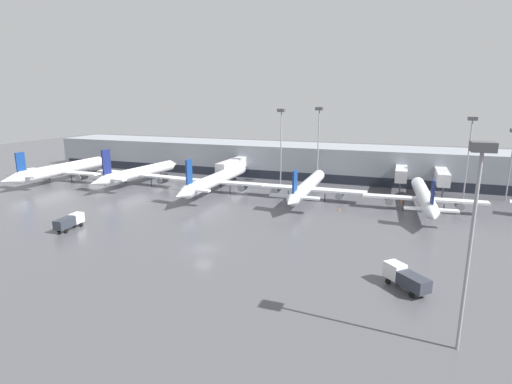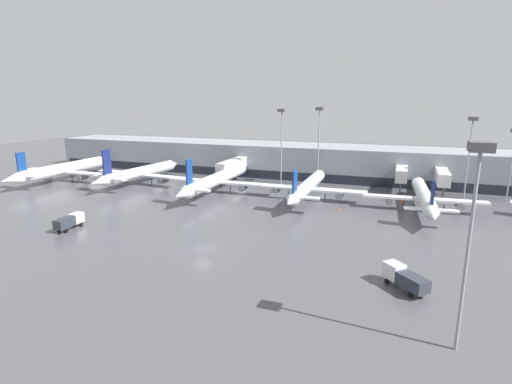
{
  "view_description": "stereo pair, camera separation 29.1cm",
  "coord_description": "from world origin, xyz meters",
  "px_view_note": "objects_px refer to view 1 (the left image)",
  "views": [
    {
      "loc": [
        26.51,
        -49.81,
        21.73
      ],
      "look_at": [
        -1.0,
        25.75,
        3.0
      ],
      "focal_mm": 28.0,
      "sensor_mm": 36.0,
      "label": 1
    },
    {
      "loc": [
        26.79,
        -49.71,
        21.73
      ],
      "look_at": [
        -1.0,
        25.75,
        3.0
      ],
      "focal_mm": 28.0,
      "sensor_mm": 36.0,
      "label": 2
    }
  ],
  "objects_px": {
    "parked_jet_4": "(139,173)",
    "apron_light_mast_2": "(471,134)",
    "apron_light_mast_0": "(319,125)",
    "apron_light_mast_3": "(281,126)",
    "parked_jet_5": "(216,179)",
    "parked_jet_3": "(307,187)",
    "service_truck_1": "(405,277)",
    "parked_jet_2": "(424,197)",
    "parked_jet_1": "(61,170)",
    "traffic_cone_2": "(401,201)",
    "service_truck_0": "(69,221)",
    "apron_light_mast_4": "(477,190)",
    "traffic_cone_1": "(340,209)"
  },
  "relations": [
    {
      "from": "service_truck_1",
      "to": "traffic_cone_1",
      "type": "relative_size",
      "value": 9.28
    },
    {
      "from": "parked_jet_5",
      "to": "apron_light_mast_2",
      "type": "relative_size",
      "value": 2.09
    },
    {
      "from": "parked_jet_2",
      "to": "parked_jet_3",
      "type": "height_order",
      "value": "parked_jet_3"
    },
    {
      "from": "service_truck_1",
      "to": "parked_jet_2",
      "type": "bearing_deg",
      "value": -49.94
    },
    {
      "from": "traffic_cone_2",
      "to": "apron_light_mast_3",
      "type": "xyz_separation_m",
      "value": [
        -29.86,
        8.97,
        14.81
      ]
    },
    {
      "from": "parked_jet_5",
      "to": "traffic_cone_2",
      "type": "relative_size",
      "value": 47.82
    },
    {
      "from": "service_truck_1",
      "to": "apron_light_mast_3",
      "type": "relative_size",
      "value": 0.28
    },
    {
      "from": "parked_jet_3",
      "to": "apron_light_mast_2",
      "type": "distance_m",
      "value": 37.34
    },
    {
      "from": "parked_jet_2",
      "to": "apron_light_mast_0",
      "type": "height_order",
      "value": "apron_light_mast_0"
    },
    {
      "from": "apron_light_mast_2",
      "to": "parked_jet_3",
      "type": "bearing_deg",
      "value": -157.76
    },
    {
      "from": "service_truck_0",
      "to": "traffic_cone_2",
      "type": "xyz_separation_m",
      "value": [
        53.16,
        38.79,
        -1.07
      ]
    },
    {
      "from": "parked_jet_5",
      "to": "parked_jet_3",
      "type": "bearing_deg",
      "value": -89.36
    },
    {
      "from": "parked_jet_1",
      "to": "parked_jet_3",
      "type": "relative_size",
      "value": 1.06
    },
    {
      "from": "apron_light_mast_0",
      "to": "apron_light_mast_4",
      "type": "relative_size",
      "value": 1.08
    },
    {
      "from": "apron_light_mast_0",
      "to": "apron_light_mast_2",
      "type": "bearing_deg",
      "value": -2.09
    },
    {
      "from": "service_truck_0",
      "to": "apron_light_mast_3",
      "type": "distance_m",
      "value": 54.89
    },
    {
      "from": "parked_jet_1",
      "to": "apron_light_mast_2",
      "type": "xyz_separation_m",
      "value": [
        100.15,
        16.01,
        11.14
      ]
    },
    {
      "from": "parked_jet_4",
      "to": "apron_light_mast_2",
      "type": "distance_m",
      "value": 79.49
    },
    {
      "from": "parked_jet_5",
      "to": "apron_light_mast_0",
      "type": "distance_m",
      "value": 28.82
    },
    {
      "from": "parked_jet_5",
      "to": "traffic_cone_1",
      "type": "relative_size",
      "value": 63.53
    },
    {
      "from": "parked_jet_4",
      "to": "service_truck_1",
      "type": "xyz_separation_m",
      "value": [
        65.24,
        -39.08,
        -1.62
      ]
    },
    {
      "from": "service_truck_0",
      "to": "apron_light_mast_0",
      "type": "height_order",
      "value": "apron_light_mast_0"
    },
    {
      "from": "parked_jet_4",
      "to": "traffic_cone_2",
      "type": "bearing_deg",
      "value": -81.6
    },
    {
      "from": "parked_jet_5",
      "to": "apron_light_mast_2",
      "type": "height_order",
      "value": "apron_light_mast_2"
    },
    {
      "from": "service_truck_0",
      "to": "apron_light_mast_4",
      "type": "height_order",
      "value": "apron_light_mast_4"
    },
    {
      "from": "service_truck_1",
      "to": "apron_light_mast_2",
      "type": "distance_m",
      "value": 54.71
    },
    {
      "from": "traffic_cone_1",
      "to": "apron_light_mast_2",
      "type": "relative_size",
      "value": 0.03
    },
    {
      "from": "parked_jet_4",
      "to": "service_truck_1",
      "type": "distance_m",
      "value": 76.07
    },
    {
      "from": "service_truck_1",
      "to": "apron_light_mast_4",
      "type": "bearing_deg",
      "value": 157.88
    },
    {
      "from": "parked_jet_2",
      "to": "parked_jet_4",
      "type": "relative_size",
      "value": 1.02
    },
    {
      "from": "parked_jet_5",
      "to": "apron_light_mast_3",
      "type": "relative_size",
      "value": 1.94
    },
    {
      "from": "service_truck_1",
      "to": "traffic_cone_2",
      "type": "relative_size",
      "value": 6.98
    },
    {
      "from": "service_truck_1",
      "to": "traffic_cone_2",
      "type": "distance_m",
      "value": 42.6
    },
    {
      "from": "apron_light_mast_0",
      "to": "apron_light_mast_4",
      "type": "bearing_deg",
      "value": -68.04
    },
    {
      "from": "parked_jet_1",
      "to": "service_truck_1",
      "type": "xyz_separation_m",
      "value": [
        87.7,
        -35.71,
        -1.63
      ]
    },
    {
      "from": "apron_light_mast_0",
      "to": "apron_light_mast_3",
      "type": "bearing_deg",
      "value": -171.44
    },
    {
      "from": "parked_jet_3",
      "to": "traffic_cone_2",
      "type": "relative_size",
      "value": 42.7
    },
    {
      "from": "traffic_cone_1",
      "to": "apron_light_mast_4",
      "type": "xyz_separation_m",
      "value": [
        16.66,
        -42.09,
        14.27
      ]
    },
    {
      "from": "traffic_cone_2",
      "to": "parked_jet_5",
      "type": "bearing_deg",
      "value": -173.43
    },
    {
      "from": "service_truck_1",
      "to": "apron_light_mast_3",
      "type": "bearing_deg",
      "value": -14.09
    },
    {
      "from": "parked_jet_1",
      "to": "apron_light_mast_2",
      "type": "relative_size",
      "value": 1.98
    },
    {
      "from": "parked_jet_1",
      "to": "apron_light_mast_0",
      "type": "height_order",
      "value": "apron_light_mast_0"
    },
    {
      "from": "apron_light_mast_3",
      "to": "service_truck_1",
      "type": "bearing_deg",
      "value": -59.38
    },
    {
      "from": "traffic_cone_1",
      "to": "traffic_cone_2",
      "type": "distance_m",
      "value": 16.08
    },
    {
      "from": "parked_jet_2",
      "to": "service_truck_0",
      "type": "distance_m",
      "value": 66.1
    },
    {
      "from": "parked_jet_3",
      "to": "apron_light_mast_0",
      "type": "relative_size",
      "value": 1.69
    },
    {
      "from": "parked_jet_1",
      "to": "traffic_cone_2",
      "type": "distance_m",
      "value": 87.37
    },
    {
      "from": "parked_jet_2",
      "to": "service_truck_0",
      "type": "height_order",
      "value": "parked_jet_2"
    },
    {
      "from": "service_truck_0",
      "to": "traffic_cone_2",
      "type": "distance_m",
      "value": 65.82
    },
    {
      "from": "parked_jet_4",
      "to": "apron_light_mast_0",
      "type": "relative_size",
      "value": 1.62
    }
  ]
}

